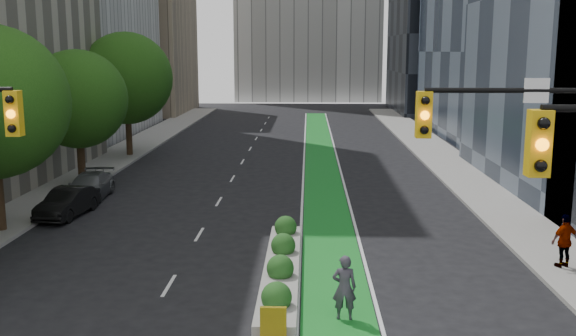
# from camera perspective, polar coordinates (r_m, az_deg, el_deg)

# --- Properties ---
(sidewalk_left) EXTENTS (3.60, 90.00, 0.15)m
(sidewalk_left) POSITION_cam_1_polar(r_m,az_deg,el_deg) (42.14, -17.46, -0.46)
(sidewalk_left) COLOR gray
(sidewalk_left) RESTS_ON ground
(sidewalk_right) EXTENTS (3.60, 90.00, 0.15)m
(sidewalk_right) POSITION_cam_1_polar(r_m,az_deg,el_deg) (40.95, 15.50, -0.67)
(sidewalk_right) COLOR gray
(sidewalk_right) RESTS_ON ground
(bike_lane_paint) EXTENTS (2.20, 70.00, 0.01)m
(bike_lane_paint) POSITION_cam_1_polar(r_m,az_deg,el_deg) (44.72, 2.96, 0.52)
(bike_lane_paint) COLOR #177F25
(bike_lane_paint) RESTS_ON ground
(building_tan_far) EXTENTS (14.00, 16.00, 26.00)m
(building_tan_far) POSITION_cam_1_polar(r_m,az_deg,el_deg) (83.21, -13.99, 13.79)
(building_tan_far) COLOR tan
(building_tan_far) RESTS_ON ground
(tree_midfar) EXTENTS (5.60, 5.60, 7.76)m
(tree_midfar) POSITION_cam_1_polar(r_m,az_deg,el_deg) (38.45, -18.19, 5.83)
(tree_midfar) COLOR black
(tree_midfar) RESTS_ON ground
(tree_far) EXTENTS (6.60, 6.60, 9.00)m
(tree_far) POSITION_cam_1_polar(r_m,az_deg,el_deg) (47.91, -14.17, 7.73)
(tree_far) COLOR black
(tree_far) RESTS_ON ground
(median_planter) EXTENTS (1.20, 10.26, 1.10)m
(median_planter) POSITION_cam_1_polar(r_m,az_deg,el_deg) (22.33, -0.57, -8.69)
(median_planter) COLOR gray
(median_planter) RESTS_ON ground
(cyclist) EXTENTS (0.71, 0.47, 1.93)m
(cyclist) POSITION_cam_1_polar(r_m,az_deg,el_deg) (18.81, 5.02, -10.54)
(cyclist) COLOR #3B3742
(cyclist) RESTS_ON ground
(parked_car_left_mid) EXTENTS (1.90, 4.23, 1.35)m
(parked_car_left_mid) POSITION_cam_1_polar(r_m,az_deg,el_deg) (31.74, -19.01, -2.91)
(parked_car_left_mid) COLOR black
(parked_car_left_mid) RESTS_ON ground
(parked_car_left_far) EXTENTS (2.10, 4.69, 1.34)m
(parked_car_left_far) POSITION_cam_1_polar(r_m,az_deg,el_deg) (35.09, -17.26, -1.59)
(parked_car_left_far) COLOR #545658
(parked_car_left_far) RESTS_ON ground
(pedestrian_far) EXTENTS (1.21, 0.85, 1.91)m
(pedestrian_far) POSITION_cam_1_polar(r_m,az_deg,el_deg) (24.59, 23.39, -5.97)
(pedestrian_far) COLOR gray
(pedestrian_far) RESTS_ON sidewalk_right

